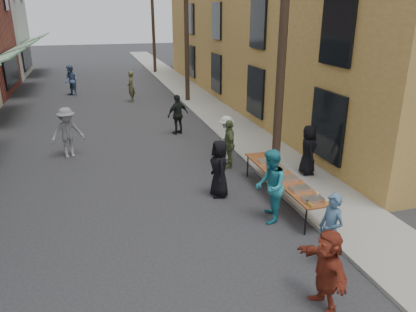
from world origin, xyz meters
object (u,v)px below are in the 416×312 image
serving_table (283,177)px  server (308,150)px  guest_front_c (270,186)px  guest_front_a (219,169)px  utility_pole_near (283,32)px  catering_tray_sausage (313,199)px  utility_pole_mid (186,21)px  utility_pole_far (153,17)px

serving_table → server: (1.56, 1.38, 0.19)m
serving_table → guest_front_c: bearing=-130.4°
serving_table → guest_front_a: guest_front_a is taller
utility_pole_near → guest_front_a: 4.28m
catering_tray_sausage → utility_pole_near: bearing=81.0°
utility_pole_mid → guest_front_c: size_ratio=4.77×
guest_front_a → serving_table: bearing=65.2°
catering_tray_sausage → guest_front_a: (-1.60, 2.44, 0.05)m
catering_tray_sausage → server: bearing=62.9°
catering_tray_sausage → guest_front_c: 1.08m
serving_table → guest_front_a: bearing=153.6°
serving_table → catering_tray_sausage: catering_tray_sausage is taller
catering_tray_sausage → guest_front_a: bearing=123.2°
utility_pole_far → guest_front_c: bearing=-92.9°
catering_tray_sausage → server: (1.56, 3.03, 0.11)m
utility_pole_far → serving_table: 25.81m
utility_pole_near → serving_table: bearing=-108.2°
serving_table → catering_tray_sausage: (-0.00, -1.65, 0.08)m
serving_table → guest_front_a: (-1.60, 0.79, 0.12)m
guest_front_c → server: guest_front_c is taller
utility_pole_near → guest_front_c: utility_pole_near is taller
guest_front_a → utility_pole_mid: bearing=172.3°
server → utility_pole_mid: bearing=22.1°
guest_front_c → utility_pole_mid: bearing=-163.1°
utility_pole_mid → utility_pole_far: size_ratio=1.00×
utility_pole_far → guest_front_c: (-1.33, -26.49, -3.56)m
guest_front_a → server: bearing=102.3°
serving_table → guest_front_c: guest_front_c is taller
serving_table → server: server is taller
utility_pole_far → utility_pole_mid: bearing=-90.0°
utility_pole_mid → guest_front_a: utility_pole_mid is taller
guest_front_a → guest_front_c: guest_front_c is taller
utility_pole_far → serving_table: utility_pole_far is taller
utility_pole_far → utility_pole_near: bearing=-90.0°
guest_front_c → guest_front_a: bearing=-134.2°
serving_table → catering_tray_sausage: bearing=-90.0°
utility_pole_mid → server: size_ratio=5.60×
utility_pole_mid → server: (1.06, -12.14, -3.60)m
utility_pole_near → catering_tray_sausage: size_ratio=18.00×
guest_front_a → utility_pole_near: bearing=110.8°
guest_front_c → utility_pole_far: bearing=-160.7°
guest_front_c → server: bearing=156.8°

